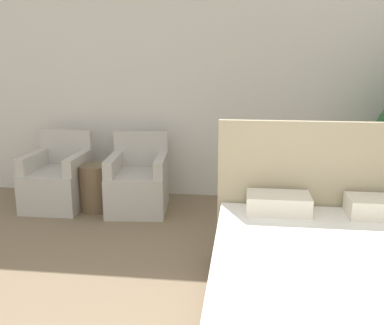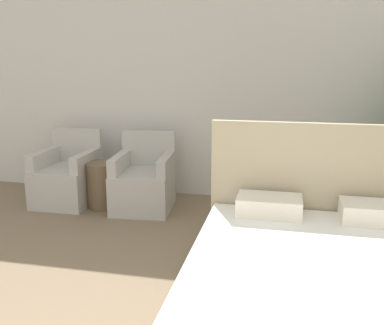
% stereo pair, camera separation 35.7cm
% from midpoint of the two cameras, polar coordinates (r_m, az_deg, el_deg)
% --- Properties ---
extents(wall_back, '(10.00, 0.06, 2.90)m').
position_cam_midpoint_polar(wall_back, '(5.11, 3.57, 11.46)').
color(wall_back, silver).
rests_on(wall_back, ground_plane).
extents(bed, '(1.70, 2.00, 1.17)m').
position_cam_midpoint_polar(bed, '(2.82, 21.15, -16.16)').
color(bed, '#4C4238').
rests_on(bed, ground_plane).
extents(armchair_near_window_left, '(0.63, 0.70, 0.83)m').
position_cam_midpoint_polar(armchair_near_window_left, '(5.12, -14.40, -2.28)').
color(armchair_near_window_left, '#B7B2A8').
rests_on(armchair_near_window_left, ground_plane).
extents(armchair_near_window_right, '(0.68, 0.75, 0.83)m').
position_cam_midpoint_polar(armchair_near_window_right, '(4.78, -4.34, -2.99)').
color(armchair_near_window_right, '#B7B2A8').
rests_on(armchair_near_window_right, ground_plane).
extents(side_table, '(0.36, 0.36, 0.51)m').
position_cam_midpoint_polar(side_table, '(4.89, -9.76, -3.01)').
color(side_table, brown).
rests_on(side_table, ground_plane).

